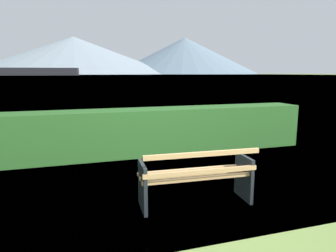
# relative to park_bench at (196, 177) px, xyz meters

# --- Properties ---
(ground_plane) EXTENTS (1400.00, 1400.00, 0.00)m
(ground_plane) POSITION_rel_park_bench_xyz_m (0.00, 0.06, -0.42)
(ground_plane) COLOR olive
(water_surface) EXTENTS (620.00, 620.00, 0.00)m
(water_surface) POSITION_rel_park_bench_xyz_m (0.00, 308.97, -0.42)
(water_surface) COLOR slate
(water_surface) RESTS_ON ground_plane
(park_bench) EXTENTS (1.67, 0.65, 0.87)m
(park_bench) POSITION_rel_park_bench_xyz_m (0.00, 0.00, 0.00)
(park_bench) COLOR tan
(park_bench) RESTS_ON ground_plane
(hedge_row) EXTENTS (7.91, 0.82, 1.07)m
(hedge_row) POSITION_rel_park_bench_xyz_m (0.00, 2.99, 0.11)
(hedge_row) COLOR #285B23
(hedge_row) RESTS_ON ground_plane
(cargo_ship_large) EXTENTS (99.42, 24.58, 19.42)m
(cargo_ship_large) POSITION_rel_park_bench_xyz_m (-54.67, 271.27, 5.01)
(cargo_ship_large) COLOR #232328
(cargo_ship_large) RESTS_ON water_surface
(distant_hills) EXTENTS (828.05, 403.64, 84.93)m
(distant_hills) POSITION_rel_park_bench_xyz_m (-100.21, 564.68, 37.56)
(distant_hills) COLOR gray
(distant_hills) RESTS_ON ground_plane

